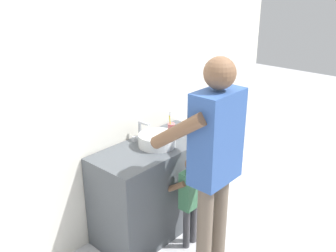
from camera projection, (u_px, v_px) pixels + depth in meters
ground_plane at (180, 238)px, 3.53m from camera, size 14.00×14.00×0.00m
back_wall at (129, 84)px, 3.41m from camera, size 4.40×0.08×2.70m
vanity_cabinet at (156, 187)px, 3.55m from camera, size 1.20×0.54×0.85m
sink_basin at (157, 140)px, 3.36m from camera, size 0.33×0.33×0.11m
faucet at (141, 131)px, 3.48m from camera, size 0.18×0.14×0.18m
toothbrush_cup at (171, 128)px, 3.63m from camera, size 0.07×0.07×0.21m
child_toddler at (190, 194)px, 3.27m from camera, size 0.27×0.27×0.86m
adult_parent at (214, 150)px, 2.84m from camera, size 0.54×0.57×1.75m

